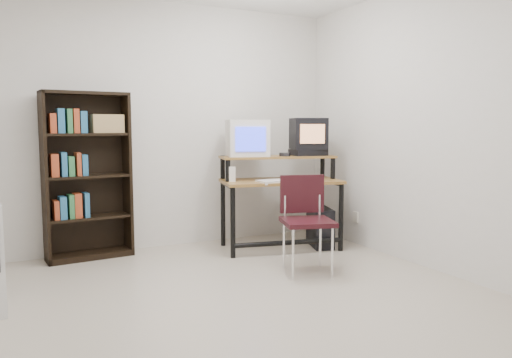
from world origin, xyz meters
name	(u,v)px	position (x,y,z in m)	size (l,w,h in m)	color
floor	(233,306)	(0.00, 0.00, -0.01)	(4.00, 4.00, 0.01)	#BEB19D
back_wall	(156,126)	(0.00, 2.00, 1.30)	(4.00, 0.01, 2.60)	silver
front_wall	(463,125)	(0.00, -2.00, 1.30)	(4.00, 0.01, 2.60)	silver
right_wall	(440,126)	(2.00, 0.00, 1.30)	(0.01, 4.00, 2.60)	silver
computer_desk	(280,184)	(1.15, 1.36, 0.69)	(1.33, 0.86, 0.98)	olive
crt_monitor	(247,139)	(0.86, 1.57, 1.17)	(0.51, 0.51, 0.40)	silver
vcr	(308,153)	(1.50, 1.38, 1.01)	(0.36, 0.26, 0.08)	black
crt_tv	(308,134)	(1.53, 1.42, 1.22)	(0.45, 0.44, 0.34)	black
cd_spindle	(285,155)	(1.21, 1.38, 0.99)	(0.12, 0.12, 0.05)	#26262B
keyboard	(281,181)	(1.06, 1.20, 0.74)	(0.47, 0.21, 0.04)	silver
mousepad	(313,181)	(1.44, 1.18, 0.72)	(0.22, 0.18, 0.01)	black
mouse	(315,180)	(1.45, 1.15, 0.74)	(0.10, 0.06, 0.03)	white
desk_speaker	(231,175)	(0.62, 1.43, 0.80)	(0.08, 0.07, 0.17)	silver
pc_tower	(320,227)	(1.58, 1.24, 0.21)	(0.20, 0.45, 0.42)	black
school_chair	(305,213)	(0.94, 0.52, 0.53)	(0.53, 0.53, 0.86)	black
bookshelf	(87,173)	(-0.74, 1.85, 0.84)	(0.84, 0.35, 1.63)	black
wall_outlet	(356,217)	(1.99, 1.15, 0.30)	(0.02, 0.08, 0.12)	beige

